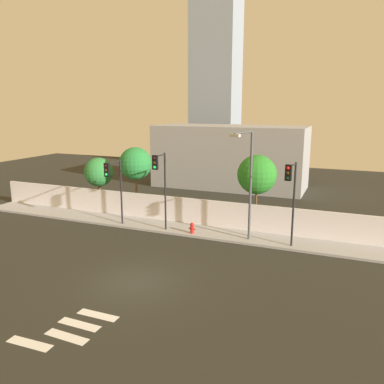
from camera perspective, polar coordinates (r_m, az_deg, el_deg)
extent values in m
plane|color=#27271F|center=(19.46, -8.17, -12.90)|extent=(80.00, 80.00, 0.00)
cube|color=#9B9B9B|center=(26.29, 0.97, -5.75)|extent=(36.00, 2.40, 0.15)
cube|color=silver|center=(27.16, 1.98, -3.00)|extent=(36.00, 0.18, 1.80)
cube|color=silver|center=(16.02, -22.67, -19.78)|extent=(1.81, 0.50, 0.01)
cube|color=silver|center=(15.96, -17.87, -19.49)|extent=(1.81, 0.49, 0.01)
cube|color=silver|center=(16.57, -16.16, -18.11)|extent=(1.80, 0.46, 0.01)
cube|color=silver|center=(17.01, -13.60, -17.10)|extent=(1.80, 0.45, 0.01)
cylinder|color=black|center=(27.59, -10.32, -0.03)|extent=(0.12, 0.12, 4.54)
cylinder|color=black|center=(26.56, -11.42, 4.20)|extent=(0.08, 1.58, 0.08)
cube|color=black|center=(25.96, -12.35, 3.19)|extent=(0.34, 0.20, 0.90)
sphere|color=black|center=(25.82, -12.53, 3.74)|extent=(0.18, 0.18, 0.18)
sphere|color=#33260A|center=(25.87, -12.50, 3.13)|extent=(0.18, 0.18, 0.18)
sphere|color=#19F24C|center=(25.91, -12.47, 2.51)|extent=(0.18, 0.18, 0.18)
cylinder|color=black|center=(25.85, -3.93, 0.04)|extent=(0.12, 0.12, 5.19)
cylinder|color=black|center=(24.81, -4.71, 5.35)|extent=(0.11, 1.39, 0.08)
cube|color=black|center=(24.24, -5.41, 4.34)|extent=(0.34, 0.21, 0.90)
sphere|color=black|center=(24.10, -5.55, 4.93)|extent=(0.18, 0.18, 0.18)
sphere|color=#33260A|center=(24.14, -5.54, 4.27)|extent=(0.18, 0.18, 0.18)
sphere|color=#19F24C|center=(24.18, -5.52, 3.62)|extent=(0.18, 0.18, 0.18)
cylinder|color=black|center=(23.47, 14.63, -1.84)|extent=(0.12, 0.12, 5.02)
cylinder|color=black|center=(22.49, 14.48, 3.83)|extent=(0.31, 1.11, 0.08)
cube|color=black|center=(22.02, 13.93, 2.76)|extent=(0.37, 0.27, 0.90)
sphere|color=red|center=(21.87, 13.86, 3.42)|extent=(0.18, 0.18, 0.18)
sphere|color=#33260A|center=(21.91, 13.82, 2.69)|extent=(0.18, 0.18, 0.18)
sphere|color=black|center=(21.96, 13.78, 1.97)|extent=(0.18, 0.18, 0.18)
cylinder|color=#4C4C51|center=(23.95, 8.55, 0.80)|extent=(0.16, 0.16, 6.72)
cylinder|color=#4C4C51|center=(22.62, 7.60, 8.61)|extent=(0.58, 1.99, 0.10)
cube|color=beige|center=(21.74, 6.29, 8.23)|extent=(0.64, 0.38, 0.16)
cylinder|color=red|center=(25.56, 0.00, -5.45)|extent=(0.24, 0.24, 0.56)
sphere|color=red|center=(25.47, 0.00, -4.78)|extent=(0.26, 0.26, 0.26)
cylinder|color=red|center=(25.62, -0.35, -5.35)|extent=(0.10, 0.09, 0.09)
cylinder|color=red|center=(25.49, 0.36, -5.44)|extent=(0.10, 0.09, 0.09)
cylinder|color=brown|center=(32.58, -13.33, -0.39)|extent=(0.23, 0.23, 2.46)
sphere|color=#2D7D37|center=(32.23, -13.50, 2.86)|extent=(2.33, 2.33, 2.33)
cylinder|color=brown|center=(30.64, -8.14, -0.18)|extent=(0.17, 0.17, 3.30)
sphere|color=#257B35|center=(30.21, -8.27, 4.14)|extent=(2.51, 2.51, 2.51)
cylinder|color=brown|center=(27.20, 9.31, -2.13)|extent=(0.15, 0.15, 3.03)
sphere|color=#287E24|center=(26.72, 9.48, 2.54)|extent=(2.67, 2.67, 2.67)
cube|color=#969696|center=(40.60, 5.55, 5.17)|extent=(15.37, 6.00, 6.34)
cube|color=#8492A2|center=(54.10, 3.56, 21.07)|extent=(5.87, 5.00, 32.79)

